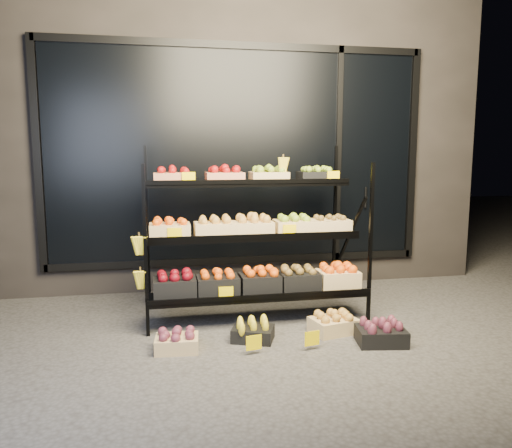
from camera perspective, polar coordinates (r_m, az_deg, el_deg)
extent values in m
plane|color=#514F4C|center=(4.49, 1.26, -12.57)|extent=(24.00, 24.00, 0.00)
cube|color=#2D2826|center=(6.76, -3.46, 9.55)|extent=(6.00, 2.00, 3.50)
cube|color=black|center=(5.75, -2.08, 7.80)|extent=(4.20, 0.04, 2.40)
cube|color=black|center=(5.87, -1.99, -4.11)|extent=(4.30, 0.06, 0.08)
cube|color=black|center=(5.85, -2.11, 19.74)|extent=(4.30, 0.06, 0.08)
cube|color=black|center=(5.80, -23.72, 7.11)|extent=(0.08, 0.06, 2.50)
cube|color=black|center=(6.43, 17.41, 7.48)|extent=(0.08, 0.06, 2.50)
cube|color=black|center=(6.04, 9.38, 7.71)|extent=(0.06, 0.06, 2.50)
cylinder|color=black|center=(6.16, 12.42, 2.98)|extent=(0.02, 0.02, 0.25)
cube|color=black|center=(4.36, -12.51, -3.12)|extent=(0.03, 0.03, 1.50)
cube|color=black|center=(4.77, 12.95, -2.18)|extent=(0.03, 0.03, 1.50)
cube|color=black|center=(5.31, -12.30, -0.23)|extent=(0.03, 0.03, 1.66)
cube|color=black|center=(5.64, 8.99, 0.36)|extent=(0.03, 0.03, 1.66)
cube|color=black|center=(4.73, 0.36, -8.08)|extent=(2.05, 0.42, 0.03)
cube|color=black|center=(4.53, 0.87, -8.36)|extent=(2.05, 0.02, 0.05)
cube|color=black|center=(4.90, -0.33, -1.50)|extent=(2.05, 0.40, 0.03)
cube|color=black|center=(4.71, 0.10, -1.46)|extent=(2.05, 0.02, 0.05)
cube|color=black|center=(5.14, -0.96, 4.56)|extent=(2.05, 0.40, 0.03)
cube|color=black|center=(4.95, -0.57, 4.83)|extent=(2.05, 0.02, 0.05)
cube|color=tan|center=(5.06, -9.45, 5.19)|extent=(0.38, 0.28, 0.11)
ellipsoid|color=#AC0C13|center=(5.05, -9.48, 6.15)|extent=(0.32, 0.24, 0.07)
cube|color=tan|center=(5.10, -3.61, 5.31)|extent=(0.38, 0.28, 0.11)
ellipsoid|color=#AC0C13|center=(5.10, -3.62, 6.26)|extent=(0.32, 0.24, 0.07)
cube|color=#DEBD80|center=(5.18, 1.47, 5.37)|extent=(0.38, 0.28, 0.11)
ellipsoid|color=#8EB02C|center=(5.18, 1.48, 6.31)|extent=(0.32, 0.24, 0.07)
cube|color=black|center=(5.31, 6.93, 5.38)|extent=(0.38, 0.28, 0.11)
ellipsoid|color=#8EB02C|center=(5.31, 6.95, 6.30)|extent=(0.32, 0.24, 0.07)
cube|color=#DEBD80|center=(4.81, -9.82, -0.79)|extent=(0.38, 0.28, 0.14)
ellipsoid|color=#EC570C|center=(4.79, -9.85, 0.39)|extent=(0.32, 0.24, 0.07)
cube|color=#DEBD80|center=(4.83, -4.78, -0.65)|extent=(0.38, 0.28, 0.14)
ellipsoid|color=gold|center=(4.82, -4.80, 0.53)|extent=(0.32, 0.24, 0.07)
cube|color=#DEBD80|center=(4.89, -0.34, -0.52)|extent=(0.38, 0.28, 0.14)
ellipsoid|color=gold|center=(4.88, -0.34, 0.65)|extent=(0.32, 0.24, 0.07)
cube|color=#DEBD80|center=(4.98, 4.33, -0.38)|extent=(0.38, 0.28, 0.14)
ellipsoid|color=#8EB02C|center=(4.97, 4.34, 0.76)|extent=(0.32, 0.24, 0.07)
cube|color=#DEBD80|center=(5.10, 8.44, -0.25)|extent=(0.38, 0.28, 0.14)
ellipsoid|color=brown|center=(5.08, 8.46, 0.87)|extent=(0.32, 0.24, 0.07)
cube|color=black|center=(4.62, -9.25, -7.25)|extent=(0.38, 0.28, 0.18)
ellipsoid|color=maroon|center=(4.59, -9.28, -5.81)|extent=(0.32, 0.24, 0.07)
cube|color=black|center=(4.64, -4.38, -7.08)|extent=(0.38, 0.28, 0.18)
ellipsoid|color=#EC570C|center=(4.61, -4.40, -5.64)|extent=(0.32, 0.24, 0.07)
cube|color=black|center=(4.70, 0.53, -6.85)|extent=(0.38, 0.28, 0.18)
ellipsoid|color=#EC570C|center=(4.67, 0.53, -5.43)|extent=(0.32, 0.24, 0.07)
cube|color=black|center=(4.79, 4.86, -6.60)|extent=(0.38, 0.28, 0.18)
ellipsoid|color=brown|center=(4.76, 4.88, -5.21)|extent=(0.32, 0.24, 0.07)
cube|color=#DEBD80|center=(4.91, 9.33, -6.31)|extent=(0.38, 0.28, 0.18)
ellipsoid|color=#EC570C|center=(4.88, 9.36, -4.95)|extent=(0.32, 0.24, 0.07)
ellipsoid|color=yellow|center=(4.36, -13.22, -1.26)|extent=(0.14, 0.08, 0.22)
ellipsoid|color=yellow|center=(4.42, -13.09, -5.12)|extent=(0.14, 0.08, 0.22)
ellipsoid|color=yellow|center=(5.10, 3.14, 7.69)|extent=(0.14, 0.08, 0.22)
cube|color=#FFD900|center=(4.66, -9.29, -1.18)|extent=(0.13, 0.01, 0.12)
cube|color=#FFD900|center=(4.82, 3.85, -0.78)|extent=(0.13, 0.01, 0.12)
cube|color=#FFD900|center=(5.22, 8.84, 5.35)|extent=(0.13, 0.01, 0.12)
cube|color=#FFD900|center=(4.91, -7.71, 5.20)|extent=(0.13, 0.01, 0.12)
cube|color=#FFD900|center=(4.51, -3.44, -7.91)|extent=(0.13, 0.01, 0.12)
cube|color=#FFD900|center=(4.07, -0.25, -13.93)|extent=(0.13, 0.01, 0.12)
cube|color=#FFD900|center=(4.18, 6.42, -13.37)|extent=(0.13, 0.01, 0.12)
cube|color=#DEBD80|center=(4.19, -9.04, -13.35)|extent=(0.36, 0.28, 0.12)
ellipsoid|color=brown|center=(4.16, -9.06, -12.21)|extent=(0.31, 0.24, 0.07)
cube|color=black|center=(4.35, -0.36, -12.44)|extent=(0.41, 0.36, 0.12)
ellipsoid|color=yellow|center=(4.32, -0.36, -11.34)|extent=(0.34, 0.30, 0.07)
cube|color=#DEBD80|center=(4.58, 8.84, -11.37)|extent=(0.44, 0.36, 0.13)
ellipsoid|color=gold|center=(4.55, 8.86, -10.24)|extent=(0.37, 0.31, 0.07)
cube|color=black|center=(4.40, 14.11, -12.31)|extent=(0.44, 0.35, 0.14)
ellipsoid|color=brown|center=(4.37, 14.15, -11.10)|extent=(0.37, 0.29, 0.07)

